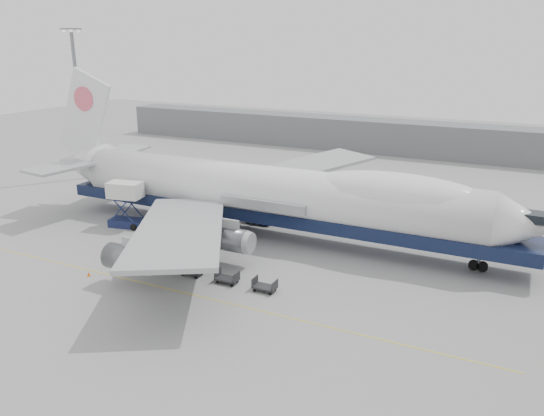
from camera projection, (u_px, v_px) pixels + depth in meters
The scene contains 12 objects.
ground at pixel (218, 270), 56.67m from camera, with size 260.00×260.00×0.00m, color gray.
apron_line at pixel (186, 293), 51.52m from camera, with size 60.00×0.15×0.01m, color gold.
hangar at pixel (341, 133), 119.85m from camera, with size 110.00×8.00×7.00m, color slate.
floodlight_mast at pixel (78, 97), 90.39m from camera, with size 2.40×2.40×25.43m.
airliner at pixel (272, 193), 65.01m from camera, with size 67.00×55.30×19.98m.
catering_truck at pixel (126, 202), 69.03m from camera, with size 5.01×3.83×6.03m.
traffic_cone at pixel (89, 274), 55.23m from camera, with size 0.34×0.34×0.51m.
dolly_0 at pixel (128, 257), 58.86m from camera, with size 2.30×1.35×1.30m.
dolly_1 at pixel (159, 263), 57.10m from camera, with size 2.30×1.35×1.30m.
dolly_2 at pixel (192, 271), 55.33m from camera, with size 2.30×1.35×1.30m.
dolly_3 at pixel (227, 278), 53.56m from camera, with size 2.30×1.35×1.30m.
dolly_4 at pixel (265, 286), 51.80m from camera, with size 2.30×1.35×1.30m.
Camera 1 is at (27.81, -44.33, 23.47)m, focal length 35.00 mm.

